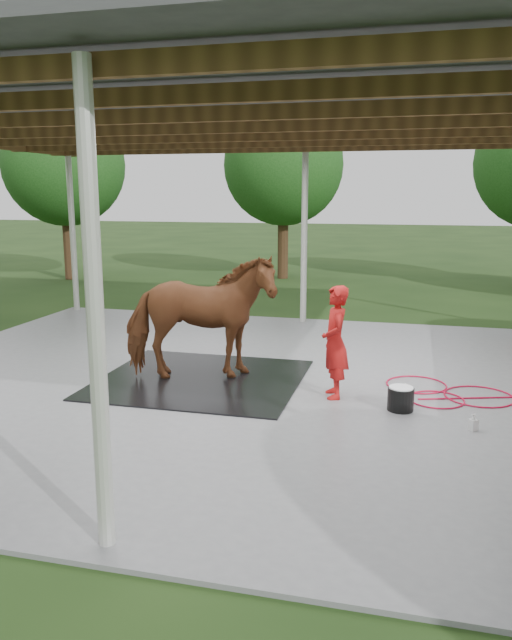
# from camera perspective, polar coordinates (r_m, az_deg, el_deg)

# --- Properties ---
(ground) EXTENTS (100.00, 100.00, 0.00)m
(ground) POSITION_cam_1_polar(r_m,az_deg,el_deg) (9.74, -0.53, -5.88)
(ground) COLOR #1E3814
(concrete_slab) EXTENTS (12.00, 10.00, 0.05)m
(concrete_slab) POSITION_cam_1_polar(r_m,az_deg,el_deg) (9.73, -0.53, -5.74)
(concrete_slab) COLOR slate
(concrete_slab) RESTS_ON ground
(pavilion_structure) EXTENTS (12.60, 10.60, 4.05)m
(pavilion_structure) POSITION_cam_1_polar(r_m,az_deg,el_deg) (9.34, -0.58, 18.00)
(pavilion_structure) COLOR beige
(pavilion_structure) RESTS_ON ground
(tree_belt) EXTENTS (28.00, 28.00, 5.80)m
(tree_belt) POSITION_cam_1_polar(r_m,az_deg,el_deg) (10.13, 2.49, 16.49)
(tree_belt) COLOR #382314
(tree_belt) RESTS_ON ground
(rubber_mat) EXTENTS (3.08, 2.89, 0.02)m
(rubber_mat) POSITION_cam_1_polar(r_m,az_deg,el_deg) (9.82, -5.07, -5.40)
(rubber_mat) COLOR black
(rubber_mat) RESTS_ON concrete_slab
(horse) EXTENTS (2.51, 1.73, 1.94)m
(horse) POSITION_cam_1_polar(r_m,az_deg,el_deg) (9.58, -5.17, 0.22)
(horse) COLOR brown
(horse) RESTS_ON rubber_mat
(handler) EXTENTS (0.54, 0.67, 1.61)m
(handler) POSITION_cam_1_polar(r_m,az_deg,el_deg) (8.86, 7.24, -2.01)
(handler) COLOR #B61413
(handler) RESTS_ON concrete_slab
(wash_bucket) EXTENTS (0.35, 0.35, 0.32)m
(wash_bucket) POSITION_cam_1_polar(r_m,az_deg,el_deg) (8.64, 13.09, -6.98)
(wash_bucket) COLOR black
(wash_bucket) RESTS_ON concrete_slab
(soap_bottle_a) EXTENTS (0.14, 0.14, 0.30)m
(soap_bottle_a) POSITION_cam_1_polar(r_m,az_deg,el_deg) (8.87, 13.49, -6.61)
(soap_bottle_a) COLOR silver
(soap_bottle_a) RESTS_ON concrete_slab
(soap_bottle_b) EXTENTS (0.13, 0.13, 0.21)m
(soap_bottle_b) POSITION_cam_1_polar(r_m,az_deg,el_deg) (8.21, 19.26, -8.80)
(soap_bottle_b) COLOR #338CD8
(soap_bottle_b) RESTS_ON concrete_slab
(hose_coil) EXTENTS (1.90, 1.49, 0.02)m
(hose_coil) POSITION_cam_1_polar(r_m,az_deg,el_deg) (9.54, 17.00, -6.39)
(hose_coil) COLOR #BE0D32
(hose_coil) RESTS_ON concrete_slab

